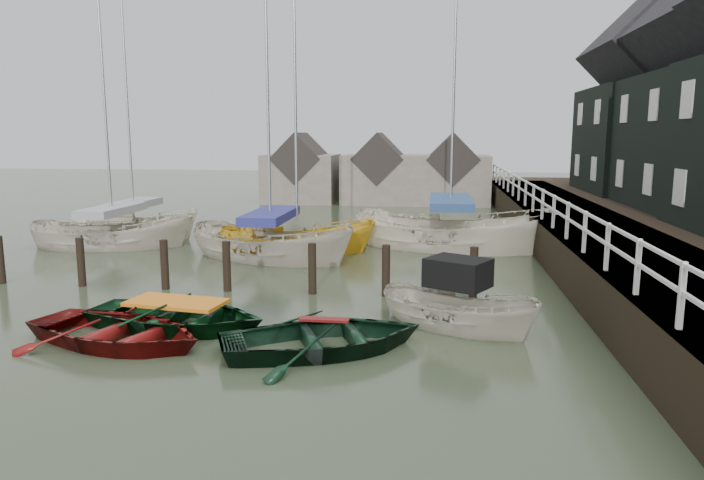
# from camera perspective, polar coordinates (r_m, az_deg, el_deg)

# --- Properties ---
(ground) EXTENTS (120.00, 120.00, 0.00)m
(ground) POSITION_cam_1_polar(r_m,az_deg,el_deg) (14.67, -10.53, -7.59)
(ground) COLOR #303824
(ground) RESTS_ON ground
(pier) EXTENTS (3.04, 32.00, 2.70)m
(pier) POSITION_cam_1_polar(r_m,az_deg,el_deg) (24.12, 19.48, 0.51)
(pier) COLOR black
(pier) RESTS_ON ground
(mooring_pilings) EXTENTS (13.72, 0.22, 1.80)m
(mooring_pilings) POSITION_cam_1_polar(r_m,az_deg,el_deg) (17.64, -11.03, -3.00)
(mooring_pilings) COLOR black
(mooring_pilings) RESTS_ON ground
(far_sheds) EXTENTS (14.00, 4.08, 4.39)m
(far_sheds) POSITION_cam_1_polar(r_m,az_deg,el_deg) (39.55, 2.27, 6.08)
(far_sheds) COLOR #665B51
(far_sheds) RESTS_ON ground
(rowboat_red) EXTENTS (4.75, 3.98, 0.84)m
(rowboat_red) POSITION_cam_1_polar(r_m,az_deg,el_deg) (14.03, -20.48, -8.86)
(rowboat_red) COLOR #610F0D
(rowboat_red) RESTS_ON ground
(rowboat_green) EXTENTS (4.53, 3.53, 0.86)m
(rowboat_green) POSITION_cam_1_polar(r_m,az_deg,el_deg) (14.69, -15.56, -7.76)
(rowboat_green) COLOR black
(rowboat_green) RESTS_ON ground
(rowboat_dkgreen) EXTENTS (4.96, 4.35, 0.85)m
(rowboat_dkgreen) POSITION_cam_1_polar(r_m,az_deg,el_deg) (12.79, -2.52, -10.04)
(rowboat_dkgreen) COLOR black
(rowboat_dkgreen) RESTS_ON ground
(motorboat) EXTENTS (4.04, 3.11, 2.29)m
(motorboat) POSITION_cam_1_polar(r_m,az_deg,el_deg) (14.38, 9.50, -7.43)
(motorboat) COLOR #B8B19D
(motorboat) RESTS_ON ground
(sailboat_a) EXTENTS (6.50, 3.53, 10.85)m
(sailboat_a) POSITION_cam_1_polar(r_m,az_deg,el_deg) (25.81, -20.83, -0.46)
(sailboat_a) COLOR beige
(sailboat_a) RESTS_ON ground
(sailboat_b) EXTENTS (7.00, 4.65, 11.07)m
(sailboat_b) POSITION_cam_1_polar(r_m,az_deg,el_deg) (22.07, -7.36, -1.53)
(sailboat_b) COLOR #BCB3A0
(sailboat_b) RESTS_ON ground
(sailboat_c) EXTENTS (6.03, 3.19, 10.01)m
(sailboat_c) POSITION_cam_1_polar(r_m,az_deg,el_deg) (23.05, -4.96, -1.13)
(sailboat_c) COLOR gold
(sailboat_c) RESTS_ON ground
(sailboat_d) EXTENTS (8.29, 4.96, 13.75)m
(sailboat_d) POSITION_cam_1_polar(r_m,az_deg,el_deg) (24.17, 8.87, -0.60)
(sailboat_d) COLOR beige
(sailboat_d) RESTS_ON ground
(sailboat_e) EXTENTS (6.18, 2.94, 10.71)m
(sailboat_e) POSITION_cam_1_polar(r_m,az_deg,el_deg) (28.12, -19.12, 0.42)
(sailboat_e) COLOR beige
(sailboat_e) RESTS_ON ground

